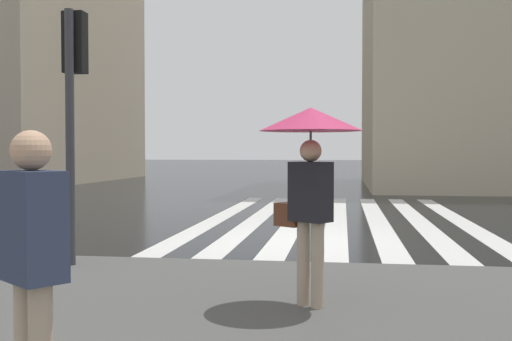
# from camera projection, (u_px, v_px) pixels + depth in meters

# --- Properties ---
(ground_plane) EXTENTS (220.00, 220.00, 0.00)m
(ground_plane) POSITION_uv_depth(u_px,v_px,m) (303.00, 241.00, 11.59)
(ground_plane) COLOR black
(zebra_crossing) EXTENTS (13.00, 6.50, 0.01)m
(zebra_crossing) POSITION_uv_depth(u_px,v_px,m) (337.00, 218.00, 15.47)
(zebra_crossing) COLOR silver
(zebra_crossing) RESTS_ON ground_plane
(traffic_signal_post) EXTENTS (0.44, 0.30, 3.50)m
(traffic_signal_post) POSITION_uv_depth(u_px,v_px,m) (73.00, 82.00, 8.39)
(traffic_signal_post) COLOR #333338
(traffic_signal_post) RESTS_ON sidewalk_pavement
(pedestrian_with_floral_umbrella) EXTENTS (1.04, 1.04, 2.00)m
(pedestrian_with_floral_umbrella) POSITION_uv_depth(u_px,v_px,m) (310.00, 146.00, 6.07)
(pedestrian_with_floral_umbrella) COLOR black
(pedestrian_with_floral_umbrella) RESTS_ON sidewalk_pavement
(pedestrian_approaching_kerb) EXTENTS (0.43, 0.46, 1.68)m
(pedestrian_approaching_kerb) POSITION_uv_depth(u_px,v_px,m) (32.00, 257.00, 3.29)
(pedestrian_approaching_kerb) COLOR #2D3851
(pedestrian_approaching_kerb) RESTS_ON sidewalk_pavement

